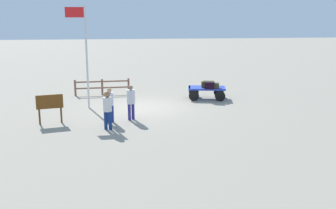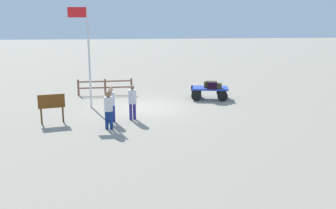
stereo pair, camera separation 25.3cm
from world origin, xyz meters
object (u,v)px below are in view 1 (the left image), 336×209
object	(u,v)px
luggage_cart	(206,90)
suitcase_maroon	(209,85)
suitcase_grey	(205,84)
worker_trailing	(131,100)
worker_supervisor	(110,102)
suitcase_navy	(214,86)
signboard	(50,104)
worker_lead	(107,107)
suitcase_tan	(209,84)
flagpole	(84,49)

from	to	relation	value
luggage_cart	suitcase_maroon	bearing A→B (deg)	95.92
suitcase_grey	worker_trailing	xyz separation A→B (m)	(4.36, 4.09, 0.10)
luggage_cart	worker_trailing	bearing A→B (deg)	42.70
luggage_cart	suitcase_maroon	xyz separation A→B (m)	(-0.05, 0.52, 0.37)
suitcase_grey	worker_supervisor	world-z (taller)	worker_supervisor
worker_trailing	suitcase_navy	bearing A→B (deg)	-141.97
suitcase_maroon	signboard	size ratio (longest dim) A/B	0.44
suitcase_navy	signboard	bearing A→B (deg)	25.29
luggage_cart	suitcase_grey	distance (m)	0.35
worker_lead	worker_trailing	distance (m)	1.78
suitcase_tan	worker_supervisor	distance (m)	6.90
suitcase_tan	suitcase_grey	size ratio (longest dim) A/B	1.35
luggage_cart	signboard	size ratio (longest dim) A/B	1.74
suitcase_maroon	suitcase_navy	size ratio (longest dim) A/B	0.85
worker_trailing	flagpole	bearing A→B (deg)	-50.03
suitcase_navy	flagpole	bearing A→B (deg)	8.93
suitcase_tan	suitcase_maroon	bearing A→B (deg)	83.22
signboard	suitcase_maroon	bearing A→B (deg)	-154.87
worker_supervisor	suitcase_grey	bearing A→B (deg)	-140.45
suitcase_maroon	suitcase_grey	xyz separation A→B (m)	(0.10, -0.53, -0.03)
worker_lead	worker_supervisor	bearing A→B (deg)	-92.99
suitcase_tan	worker_lead	world-z (taller)	worker_lead
suitcase_navy	flagpole	xyz separation A→B (m)	(6.96, 1.09, 2.23)
worker_trailing	worker_supervisor	bearing A→B (deg)	17.85
worker_lead	worker_trailing	size ratio (longest dim) A/B	1.03
suitcase_grey	flagpole	world-z (taller)	flagpole
suitcase_maroon	signboard	distance (m)	8.87
worker_lead	worker_trailing	xyz separation A→B (m)	(-1.02, -1.45, -0.03)
worker_lead	suitcase_maroon	bearing A→B (deg)	-137.57
luggage_cart	worker_lead	world-z (taller)	worker_lead
luggage_cart	worker_trailing	size ratio (longest dim) A/B	1.41
suitcase_navy	worker_lead	distance (m)	7.76
luggage_cart	flagpole	distance (m)	7.24
worker_trailing	suitcase_grey	bearing A→B (deg)	-136.88
suitcase_tan	worker_supervisor	xyz separation A→B (m)	(5.47, 4.22, 0.04)
luggage_cart	signboard	distance (m)	9.06
worker_supervisor	signboard	distance (m)	2.61
suitcase_navy	worker_lead	world-z (taller)	worker_lead
luggage_cart	worker_trailing	xyz separation A→B (m)	(4.41, 4.07, 0.44)
suitcase_navy	worker_lead	bearing A→B (deg)	41.87
suitcase_grey	worker_supervisor	bearing A→B (deg)	39.55
worker_lead	suitcase_grey	bearing A→B (deg)	-134.16
suitcase_navy	luggage_cart	bearing A→B (deg)	-45.29
suitcase_navy	worker_lead	size ratio (longest dim) A/B	0.41
luggage_cart	worker_trailing	world-z (taller)	worker_trailing
luggage_cart	worker_supervisor	size ratio (longest dim) A/B	1.44
suitcase_tan	suitcase_maroon	size ratio (longest dim) A/B	1.20
luggage_cart	worker_supervisor	xyz separation A→B (m)	(5.37, 4.38, 0.41)
worker_supervisor	signboard	xyz separation A→B (m)	(2.60, -0.10, -0.03)
luggage_cart	suitcase_grey	world-z (taller)	suitcase_grey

